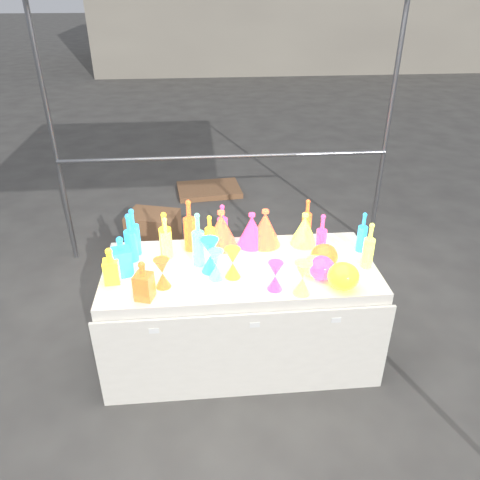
{
  "coord_description": "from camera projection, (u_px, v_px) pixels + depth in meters",
  "views": [
    {
      "loc": [
        -0.24,
        -2.61,
        2.42
      ],
      "look_at": [
        0.0,
        0.0,
        0.95
      ],
      "focal_mm": 35.0,
      "sensor_mm": 36.0,
      "label": 1
    }
  ],
  "objects": [
    {
      "name": "decanter_0",
      "position": [
        111.0,
        265.0,
        2.88
      ],
      "size": [
        0.1,
        0.1,
        0.24
      ],
      "primitive_type": null,
      "rotation": [
        0.0,
        0.0,
        0.08
      ],
      "color": "red",
      "rests_on": "display_table"
    },
    {
      "name": "decanter_1",
      "position": [
        143.0,
        280.0,
        2.73
      ],
      "size": [
        0.13,
        0.13,
        0.26
      ],
      "primitive_type": null,
      "rotation": [
        0.0,
        0.0,
        -0.3
      ],
      "color": "orange",
      "rests_on": "display_table"
    },
    {
      "name": "cardboard_box_closed",
      "position": [
        154.0,
        229.0,
        4.78
      ],
      "size": [
        0.57,
        0.48,
        0.36
      ],
      "primitive_type": "cube",
      "rotation": [
        0.0,
        0.0,
        -0.29
      ],
      "color": "#906241",
      "rests_on": "ground"
    },
    {
      "name": "lampshade_0",
      "position": [
        265.0,
        227.0,
        3.3
      ],
      "size": [
        0.24,
        0.24,
        0.27
      ],
      "primitive_type": null,
      "rotation": [
        0.0,
        0.0,
        -0.05
      ],
      "color": "gold",
      "rests_on": "display_table"
    },
    {
      "name": "hourglass_0",
      "position": [
        162.0,
        273.0,
        2.85
      ],
      "size": [
        0.11,
        0.11,
        0.2
      ],
      "primitive_type": null,
      "rotation": [
        0.0,
        0.0,
        -0.1
      ],
      "color": "orange",
      "rests_on": "display_table"
    },
    {
      "name": "cardboard_box_flat",
      "position": [
        209.0,
        190.0,
        6.04
      ],
      "size": [
        0.84,
        0.64,
        0.07
      ],
      "primitive_type": "cube",
      "rotation": [
        0.0,
        0.0,
        0.1
      ],
      "color": "#906241",
      "rests_on": "ground"
    },
    {
      "name": "lampshade_1",
      "position": [
        221.0,
        229.0,
        3.27
      ],
      "size": [
        0.3,
        0.3,
        0.27
      ],
      "primitive_type": null,
      "rotation": [
        0.0,
        0.0,
        -0.39
      ],
      "color": "gold",
      "rests_on": "display_table"
    },
    {
      "name": "hourglass_1",
      "position": [
        275.0,
        276.0,
        2.83
      ],
      "size": [
        0.12,
        0.12,
        0.19
      ],
      "primitive_type": null,
      "rotation": [
        0.0,
        0.0,
        0.32
      ],
      "color": "blue",
      "rests_on": "display_table"
    },
    {
      "name": "bottle_3",
      "position": [
        223.0,
        223.0,
        3.33
      ],
      "size": [
        0.09,
        0.09,
        0.29
      ],
      "primitive_type": null,
      "rotation": [
        0.0,
        0.0,
        -0.19
      ],
      "color": "blue",
      "rests_on": "display_table"
    },
    {
      "name": "globe_1",
      "position": [
        314.0,
        267.0,
        2.98
      ],
      "size": [
        0.16,
        0.16,
        0.12
      ],
      "primitive_type": null,
      "rotation": [
        0.0,
        0.0,
        0.06
      ],
      "color": "#156788",
      "rests_on": "display_table"
    },
    {
      "name": "ground",
      "position": [
        240.0,
        351.0,
        3.47
      ],
      "size": [
        80.0,
        80.0,
        0.0
      ],
      "primitive_type": "plane",
      "color": "#5C5A55",
      "rests_on": "ground"
    },
    {
      "name": "bottle_2",
      "position": [
        189.0,
        225.0,
        3.21
      ],
      "size": [
        0.09,
        0.09,
        0.38
      ],
      "primitive_type": null,
      "rotation": [
        0.0,
        0.0,
        0.15
      ],
      "color": "orange",
      "rests_on": "display_table"
    },
    {
      "name": "globe_0",
      "position": [
        343.0,
        278.0,
        2.85
      ],
      "size": [
        0.23,
        0.23,
        0.15
      ],
      "primitive_type": null,
      "rotation": [
        0.0,
        0.0,
        -0.21
      ],
      "color": "red",
      "rests_on": "display_table"
    },
    {
      "name": "bottle_0",
      "position": [
        165.0,
        234.0,
        3.15
      ],
      "size": [
        0.1,
        0.1,
        0.33
      ],
      "primitive_type": null,
      "rotation": [
        0.0,
        0.0,
        0.2
      ],
      "color": "red",
      "rests_on": "display_table"
    },
    {
      "name": "bottle_11",
      "position": [
        369.0,
        245.0,
        3.02
      ],
      "size": [
        0.08,
        0.08,
        0.32
      ],
      "primitive_type": null,
      "rotation": [
        0.0,
        0.0,
        0.17
      ],
      "color": "#156788",
      "rests_on": "display_table"
    },
    {
      "name": "globe_2",
      "position": [
        324.0,
        257.0,
        3.07
      ],
      "size": [
        0.2,
        0.2,
        0.14
      ],
      "primitive_type": null,
      "rotation": [
        0.0,
        0.0,
        0.15
      ],
      "color": "orange",
      "rests_on": "display_table"
    },
    {
      "name": "hourglass_2",
      "position": [
        302.0,
        278.0,
        2.79
      ],
      "size": [
        0.13,
        0.13,
        0.21
      ],
      "primitive_type": null,
      "rotation": [
        0.0,
        0.0,
        0.2
      ],
      "color": "#156788",
      "rests_on": "display_table"
    },
    {
      "name": "bottle_7",
      "position": [
        134.0,
        232.0,
        3.17
      ],
      "size": [
        0.09,
        0.09,
        0.34
      ],
      "primitive_type": null,
      "rotation": [
        0.0,
        0.0,
        -0.06
      ],
      "color": "#188624",
      "rests_on": "display_table"
    },
    {
      "name": "display_table",
      "position": [
        240.0,
        312.0,
        3.28
      ],
      "size": [
        1.84,
        0.83,
        0.75
      ],
      "color": "white",
      "rests_on": "ground"
    },
    {
      "name": "bottle_8",
      "position": [
        363.0,
        232.0,
        3.21
      ],
      "size": [
        0.09,
        0.09,
        0.29
      ],
      "primitive_type": null,
      "rotation": [
        0.0,
        0.0,
        -0.41
      ],
      "color": "#188624",
      "rests_on": "display_table"
    },
    {
      "name": "hourglass_4",
      "position": [
        233.0,
        263.0,
        2.94
      ],
      "size": [
        0.13,
        0.13,
        0.2
      ],
      "primitive_type": null,
      "rotation": [
        0.0,
        0.0,
        0.41
      ],
      "color": "red",
      "rests_on": "display_table"
    },
    {
      "name": "bottle_1",
      "position": [
        130.0,
        237.0,
        3.09
      ],
      "size": [
        0.1,
        0.1,
        0.35
      ],
      "primitive_type": null,
      "rotation": [
        0.0,
        0.0,
        0.34
      ],
      "color": "#188624",
      "rests_on": "display_table"
    },
    {
      "name": "hourglass_3",
      "position": [
        216.0,
        265.0,
        2.93
      ],
      "size": [
        0.12,
        0.12,
        0.2
      ],
      "primitive_type": null,
      "rotation": [
        0.0,
        0.0,
        -0.22
      ],
      "color": "#A72153",
      "rests_on": "display_table"
    },
    {
      "name": "decanter_2",
      "position": [
        122.0,
        256.0,
        2.95
      ],
      "size": [
        0.14,
        0.14,
        0.27
      ],
      "primitive_type": null,
      "rotation": [
        0.0,
        0.0,
        0.3
      ],
      "color": "#188624",
      "rests_on": "display_table"
    },
    {
      "name": "lampshade_2",
      "position": [
        252.0,
        229.0,
        3.29
      ],
      "size": [
        0.26,
        0.26,
        0.25
      ],
      "primitive_type": null,
      "rotation": [
        0.0,
        0.0,
        -0.26
      ],
      "color": "blue",
      "rests_on": "display_table"
    },
    {
      "name": "hourglass_5",
      "position": [
        210.0,
        255.0,
        3.0
      ],
      "size": [
        0.13,
        0.13,
        0.24
      ],
      "primitive_type": null,
      "rotation": [
        0.0,
        0.0,
        0.06
      ],
      "color": "#188624",
      "rests_on": "display_table"
    },
    {
      "name": "bottle_4",
      "position": [
        166.0,
        238.0,
        3.13
      ],
      "size": [
        0.09,
        0.09,
        0.3
      ],
      "primitive_type": null,
      "rotation": [
        0.0,
        0.0,
        0.34
      ],
      "color": "#156788",
      "rests_on": "display_table"
    },
    {
      "name": "bottle_6",
      "position": [
        210.0,
        233.0,
        3.23
      ],
      "size": [
        0.08,
        0.08,
        0.26
      ],
      "primitive_type": null,
      "rotation": [
        0.0,
        0.0,
        -0.13
      ],
      "color": "red",
      "rests_on": "display_table"
    },
    {
      "name": "bottle_9",
      "position": [
        307.0,
        219.0,
        3.36
      ],
      "size": [
        0.08,
        0.08,
        0.31
      ],
      "primitive_type": null,
      "rotation": [
        0.0,
        0.0,
        -0.14
      ],
      "color": "orange",
      "rests_on": "display_table"
    },
    {
      "name": "globe_3",
      "position": [
        321.0,
        269.0,
        2.95
      ],
      "size": [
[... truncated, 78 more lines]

